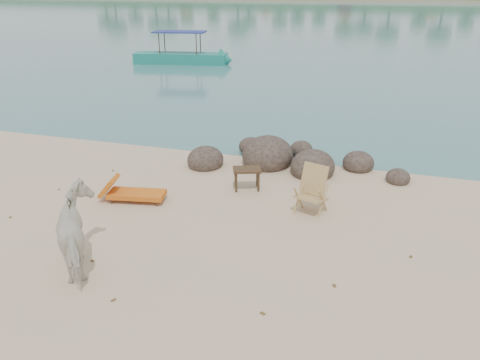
% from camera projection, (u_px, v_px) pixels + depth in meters
% --- Properties ---
extents(water, '(400.00, 400.00, 0.00)m').
position_uv_depth(water, '(372.00, 10.00, 88.30)').
color(water, '#386971').
rests_on(water, ground).
extents(boulders, '(6.25, 2.87, 1.13)m').
position_uv_depth(boulders, '(281.00, 160.00, 13.67)').
color(boulders, '#302720').
rests_on(boulders, ground).
extents(cow, '(1.75, 1.87, 1.49)m').
position_uv_depth(cow, '(80.00, 233.00, 8.62)').
color(cow, silver).
rests_on(cow, ground).
extents(side_table, '(0.82, 0.68, 0.57)m').
position_uv_depth(side_table, '(247.00, 180.00, 12.09)').
color(side_table, black).
rests_on(side_table, ground).
extents(lounge_chair, '(1.81, 0.90, 0.52)m').
position_uv_depth(lounge_chair, '(137.00, 192.00, 11.47)').
color(lounge_chair, orange).
rests_on(lounge_chair, ground).
extents(deck_chair, '(0.89, 0.93, 1.07)m').
position_uv_depth(deck_chair, '(311.00, 192.00, 10.79)').
color(deck_chair, tan).
rests_on(deck_chair, ground).
extents(boat_near, '(7.04, 2.73, 3.34)m').
position_uv_depth(boat_near, '(180.00, 37.00, 30.63)').
color(boat_near, '#197E70').
rests_on(boat_near, water).
extents(dead_leaves, '(8.89, 7.38, 0.00)m').
position_uv_depth(dead_leaves, '(105.00, 258.00, 9.22)').
color(dead_leaves, brown).
rests_on(dead_leaves, ground).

